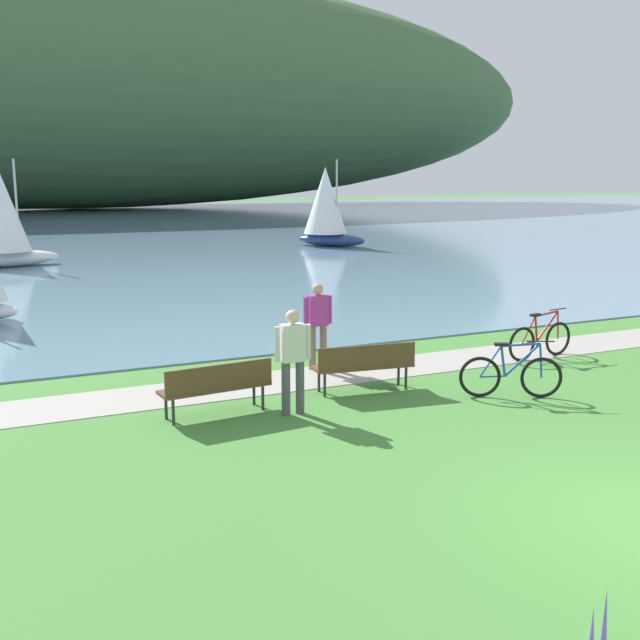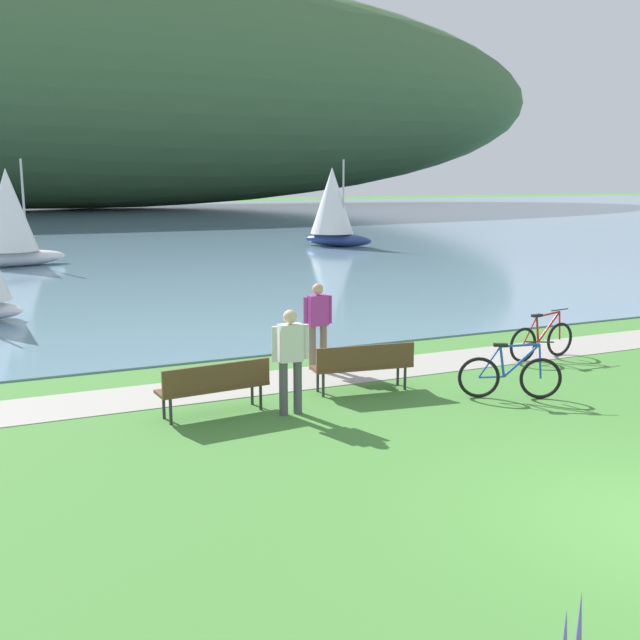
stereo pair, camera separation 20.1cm
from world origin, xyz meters
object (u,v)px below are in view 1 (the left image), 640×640
person_at_shoreline (318,320)px  sailboat_toward_hillside (326,206)px  bicycle_beside_path (511,375)px  person_on_the_grass (293,355)px  sailboat_nearest_to_shore (2,217)px  park_bench_near_camera (364,363)px  bicycle_leaning_near_bench (540,340)px  park_bench_further_along (217,384)px

person_at_shoreline → sailboat_toward_hillside: (10.86, 22.52, 1.12)m
bicycle_beside_path → person_on_the_grass: (-3.78, 0.72, 0.58)m
sailboat_nearest_to_shore → sailboat_toward_hillside: (15.51, 2.52, 0.04)m
bicycle_beside_path → sailboat_nearest_to_shore: sailboat_nearest_to_shore is taller
park_bench_near_camera → person_on_the_grass: person_on_the_grass is taller
sailboat_nearest_to_shore → sailboat_toward_hillside: 15.72m
person_on_the_grass → sailboat_nearest_to_shore: bearing=97.8°
bicycle_leaning_near_bench → sailboat_toward_hillside: bearing=75.2°
bicycle_leaning_near_bench → park_bench_further_along: bearing=-173.1°
bicycle_leaning_near_bench → park_bench_near_camera: bearing=-171.7°
bicycle_beside_path → sailboat_nearest_to_shore: (-6.85, 23.19, 1.67)m
sailboat_toward_hillside → sailboat_nearest_to_shore: bearing=-170.8°
sailboat_toward_hillside → person_on_the_grass: bearing=-116.5°
bicycle_leaning_near_bench → sailboat_nearest_to_shore: size_ratio=0.41×
person_on_the_grass → sailboat_toward_hillside: bearing=63.5°
bicycle_leaning_near_bench → person_at_shoreline: person_at_shoreline is taller
person_on_the_grass → person_at_shoreline: bearing=57.4°
person_at_shoreline → park_bench_near_camera: bearing=-87.6°
sailboat_toward_hillside → park_bench_further_along: bearing=-118.9°
park_bench_further_along → sailboat_toward_hillside: sailboat_toward_hillside is taller
sailboat_toward_hillside → bicycle_leaning_near_bench: bearing=-104.8°
person_on_the_grass → park_bench_further_along: bearing=159.3°
park_bench_further_along → sailboat_nearest_to_shore: size_ratio=0.43×
bicycle_leaning_near_bench → person_at_shoreline: (-4.59, 1.15, 0.58)m
sailboat_nearest_to_shore → bicycle_leaning_near_bench: bearing=-66.4°
park_bench_near_camera → sailboat_toward_hillside: size_ratio=0.42×
park_bench_further_along → bicycle_leaning_near_bench: 7.35m
park_bench_near_camera → sailboat_nearest_to_shore: sailboat_nearest_to_shore is taller
park_bench_near_camera → bicycle_beside_path: 2.54m
person_at_shoreline → person_on_the_grass: bearing=-122.6°
bicycle_leaning_near_bench → bicycle_beside_path: size_ratio=1.11×
person_at_shoreline → bicycle_beside_path: bearing=-55.3°
bicycle_beside_path → sailboat_toward_hillside: sailboat_toward_hillside is taller
park_bench_near_camera → person_at_shoreline: (-0.07, 1.81, 0.46)m
park_bench_further_along → person_at_shoreline: person_at_shoreline is taller
park_bench_further_along → person_at_shoreline: size_ratio=1.07×
bicycle_beside_path → bicycle_leaning_near_bench: bearing=40.4°
bicycle_beside_path → person_at_shoreline: size_ratio=0.93×
park_bench_near_camera → sailboat_nearest_to_shore: 22.37m
park_bench_further_along → bicycle_beside_path: 5.04m
park_bench_further_along → person_at_shoreline: bearing=36.9°
bicycle_beside_path → person_on_the_grass: person_on_the_grass is taller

